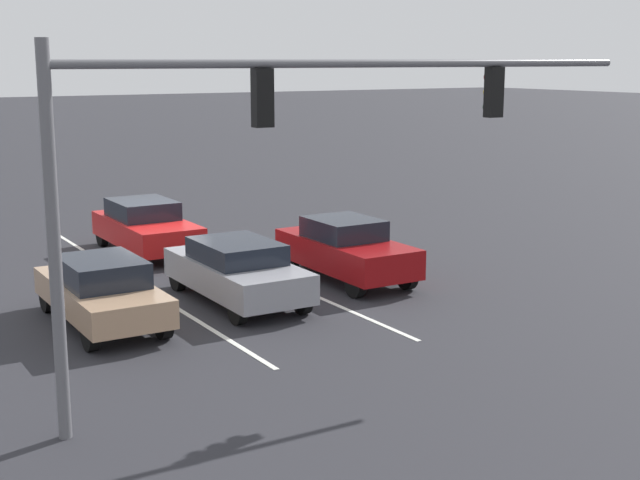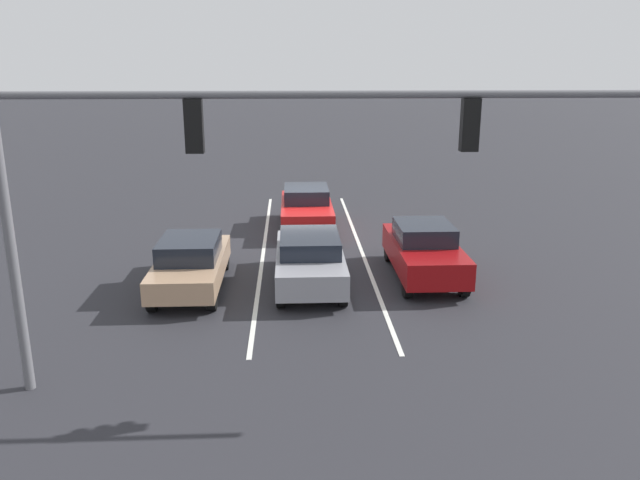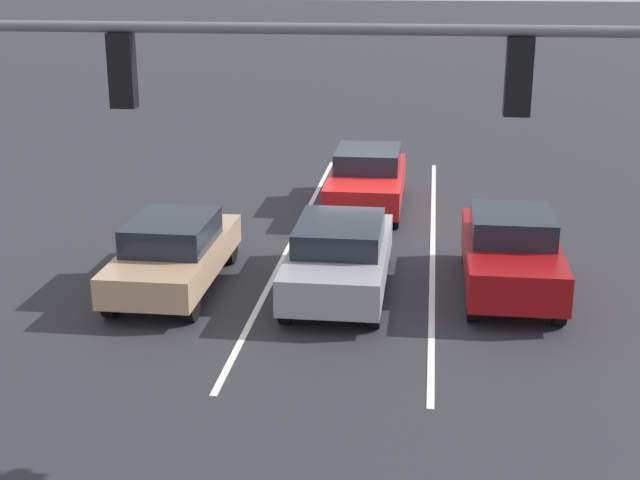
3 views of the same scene
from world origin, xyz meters
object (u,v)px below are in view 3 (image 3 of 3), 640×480
object	(u,v)px
car_tan_rightlane_front	(174,252)
car_gray_midlane_front	(340,255)
car_maroon_leftlane_front	(511,252)
traffic_signal_gantry	(141,116)
car_red_midlane_second	(367,179)

from	to	relation	value
car_tan_rightlane_front	car_gray_midlane_front	xyz separation A→B (m)	(-3.36, -0.20, 0.00)
car_tan_rightlane_front	car_gray_midlane_front	world-z (taller)	car_tan_rightlane_front
car_maroon_leftlane_front	traffic_signal_gantry	distance (m)	9.03
car_gray_midlane_front	car_red_midlane_second	xyz separation A→B (m)	(-0.08, -6.39, 0.02)
car_maroon_leftlane_front	traffic_signal_gantry	xyz separation A→B (m)	(5.43, 6.21, 3.68)
car_tan_rightlane_front	car_red_midlane_second	world-z (taller)	car_red_midlane_second
car_maroon_leftlane_front	car_red_midlane_second	xyz separation A→B (m)	(3.33, -5.90, -0.03)
car_gray_midlane_front	traffic_signal_gantry	bearing A→B (deg)	70.53
traffic_signal_gantry	car_gray_midlane_front	bearing A→B (deg)	-109.47
car_tan_rightlane_front	car_gray_midlane_front	bearing A→B (deg)	-176.59
car_gray_midlane_front	traffic_signal_gantry	size ratio (longest dim) A/B	0.39
car_red_midlane_second	car_maroon_leftlane_front	bearing A→B (deg)	119.45
car_maroon_leftlane_front	car_gray_midlane_front	distance (m)	3.44
car_red_midlane_second	car_tan_rightlane_front	bearing A→B (deg)	62.47
car_tan_rightlane_front	traffic_signal_gantry	size ratio (longest dim) A/B	0.39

